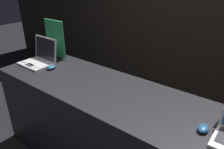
% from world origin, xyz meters
% --- Properties ---
extents(wall_back, '(8.00, 0.05, 2.80)m').
position_xyz_m(wall_back, '(0.00, 1.99, 1.40)').
color(wall_back, black).
rests_on(wall_back, ground_plane).
extents(display_counter, '(2.37, 0.70, 0.88)m').
position_xyz_m(display_counter, '(0.00, 0.35, 0.44)').
color(display_counter, black).
rests_on(display_counter, ground_plane).
extents(laptop_front, '(0.34, 0.29, 0.26)m').
position_xyz_m(laptop_front, '(-0.98, 0.36, 0.94)').
color(laptop_front, '#B7B7BC').
rests_on(laptop_front, display_counter).
extents(mouse_front, '(0.07, 0.10, 0.04)m').
position_xyz_m(mouse_front, '(-0.76, 0.33, 0.90)').
color(mouse_front, navy).
rests_on(mouse_front, display_counter).
extents(promo_stand_front, '(0.28, 0.07, 0.42)m').
position_xyz_m(promo_stand_front, '(-0.98, 0.58, 1.08)').
color(promo_stand_front, black).
rests_on(promo_stand_front, display_counter).
extents(mouse_back, '(0.07, 0.10, 0.04)m').
position_xyz_m(mouse_back, '(0.74, 0.30, 0.90)').
color(mouse_back, navy).
rests_on(mouse_back, display_counter).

